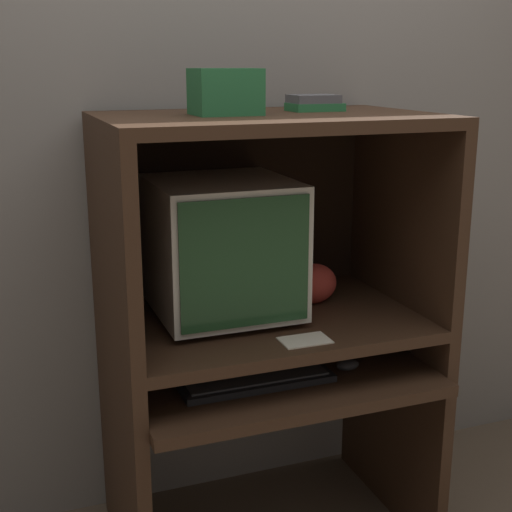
% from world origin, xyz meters
% --- Properties ---
extents(wall_back, '(6.00, 0.06, 2.60)m').
position_xyz_m(wall_back, '(0.00, 0.72, 1.30)').
color(wall_back, gray).
rests_on(wall_back, ground_plane).
extents(desk_base, '(1.00, 0.72, 0.64)m').
position_xyz_m(desk_base, '(0.00, 0.28, 0.42)').
color(desk_base, '#382316').
rests_on(desk_base, ground_plane).
extents(desk_monitor_shelf, '(1.00, 0.66, 0.15)m').
position_xyz_m(desk_monitor_shelf, '(0.00, 0.33, 0.76)').
color(desk_monitor_shelf, '#382316').
rests_on(desk_monitor_shelf, desk_base).
extents(hutch_upper, '(1.00, 0.66, 0.63)m').
position_xyz_m(hutch_upper, '(0.00, 0.36, 1.21)').
color(hutch_upper, '#382316').
rests_on(hutch_upper, desk_monitor_shelf).
extents(crt_monitor, '(0.42, 0.44, 0.43)m').
position_xyz_m(crt_monitor, '(-0.13, 0.39, 1.02)').
color(crt_monitor, beige).
rests_on(crt_monitor, desk_monitor_shelf).
extents(keyboard, '(0.46, 0.16, 0.03)m').
position_xyz_m(keyboard, '(-0.10, 0.18, 0.66)').
color(keyboard, black).
rests_on(keyboard, desk_base).
extents(mouse, '(0.08, 0.05, 0.03)m').
position_xyz_m(mouse, '(0.20, 0.16, 0.66)').
color(mouse, '#28282B').
rests_on(mouse, desk_base).
extents(snack_bag, '(0.16, 0.12, 0.13)m').
position_xyz_m(snack_bag, '(0.19, 0.39, 0.86)').
color(snack_bag, '#BC382D').
rests_on(snack_bag, desk_monitor_shelf).
extents(book_stack, '(0.16, 0.11, 0.05)m').
position_xyz_m(book_stack, '(0.18, 0.41, 1.45)').
color(book_stack, '#236638').
rests_on(book_stack, hutch_upper).
extents(paper_card, '(0.14, 0.09, 0.00)m').
position_xyz_m(paper_card, '(0.02, 0.09, 0.79)').
color(paper_card, beige).
rests_on(paper_card, desk_monitor_shelf).
extents(storage_box, '(0.19, 0.16, 0.13)m').
position_xyz_m(storage_box, '(-0.13, 0.34, 1.49)').
color(storage_box, '#236638').
rests_on(storage_box, hutch_upper).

